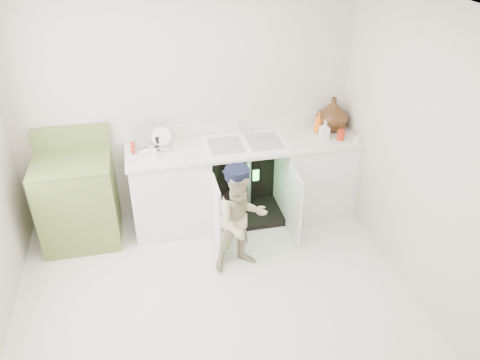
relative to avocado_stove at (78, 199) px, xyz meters
The scene contains 5 objects.
ground 1.74m from the avocado_stove, 45.06° to the right, with size 3.50×3.50×0.00m, color beige.
room_shell 1.84m from the avocado_stove, 45.06° to the right, with size 6.00×5.50×1.26m.
counter_run 1.77m from the avocado_stove, ahead, with size 2.44×1.02×1.26m.
avocado_stove is the anchor object (origin of this frame).
repair_worker 1.70m from the avocado_stove, 27.40° to the right, with size 0.58×0.71×1.08m.
Camera 1 is at (-0.44, -3.00, 3.09)m, focal length 35.00 mm.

